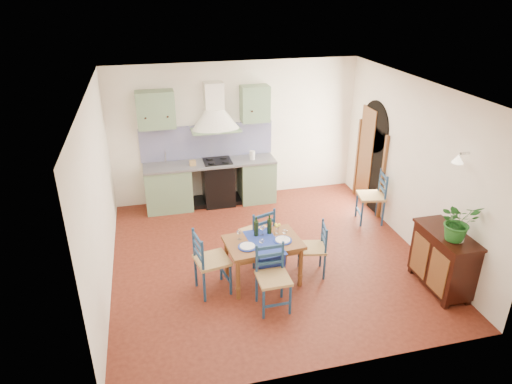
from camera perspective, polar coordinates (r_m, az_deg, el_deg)
floor at (r=7.68m, az=1.46°, el=-8.07°), size 5.00×5.00×0.00m
back_wall at (r=9.14m, az=-5.09°, el=4.81°), size 5.00×0.96×2.80m
right_wall at (r=8.24m, az=18.05°, el=3.47°), size 0.26×5.00×2.80m
left_wall at (r=6.85m, az=-19.04°, el=-0.52°), size 0.04×5.00×2.80m
ceiling at (r=6.59m, az=1.73°, el=12.83°), size 5.00×5.00×0.01m
dining_table at (r=6.79m, az=0.94°, el=-6.74°), size 1.16×0.89×1.01m
chair_near at (r=6.37m, az=2.10°, el=-10.63°), size 0.44×0.44×0.94m
chair_far at (r=7.33m, az=0.31°, el=-5.24°), size 0.57×0.57×0.96m
chair_left at (r=6.67m, az=-5.78°, el=-8.61°), size 0.54×0.54×1.00m
chair_right at (r=7.11m, az=7.27°, el=-7.00°), size 0.48×0.48×0.87m
chair_spare at (r=8.80m, az=14.41°, el=-0.54°), size 0.55×0.55×1.00m
sideboard at (r=7.24m, az=22.32°, el=-7.69°), size 0.50×1.05×0.94m
potted_plant at (r=6.78m, az=23.97°, el=-3.38°), size 0.54×0.48×0.56m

